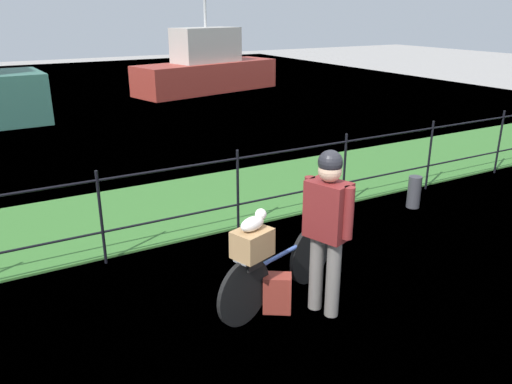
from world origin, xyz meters
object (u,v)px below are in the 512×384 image
terrier_dog (254,222)px  cyclist_person (327,220)px  backpack_on_paving (277,293)px  mooring_bollard (414,192)px  wooden_crate (252,243)px  moored_boat_near (207,69)px  bicycle_main (278,271)px

terrier_dog → cyclist_person: size_ratio=0.19×
backpack_on_paving → mooring_bollard: bearing=55.9°
wooden_crate → mooring_bollard: (3.61, 1.37, -0.57)m
wooden_crate → cyclist_person: (0.68, -0.25, 0.19)m
backpack_on_paving → mooring_bollard: 3.61m
moored_boat_near → terrier_dog: bearing=-112.8°
backpack_on_paving → mooring_bollard: (3.33, 1.38, 0.05)m
wooden_crate → terrier_dog: 0.21m
terrier_dog → backpack_on_paving: 0.86m
terrier_dog → cyclist_person: cyclist_person is taller
wooden_crate → cyclist_person: 0.75m
bicycle_main → backpack_on_paving: bicycle_main is taller
terrier_dog → backpack_on_paving: terrier_dog is taller
wooden_crate → backpack_on_paving: wooden_crate is taller
bicycle_main → backpack_on_paving: (-0.10, -0.14, -0.16)m
cyclist_person → bicycle_main: bearing=129.0°
moored_boat_near → wooden_crate: bearing=-112.9°
wooden_crate → mooring_bollard: 3.90m
bicycle_main → backpack_on_paving: bearing=-125.6°
wooden_crate → terrier_dog: bearing=18.5°
terrier_dog → cyclist_person: (0.65, -0.26, -0.02)m
mooring_bollard → moored_boat_near: bearing=80.1°
cyclist_person → moored_boat_near: bearing=69.9°
mooring_bollard → moored_boat_near: (2.14, 12.24, 0.57)m
mooring_bollard → backpack_on_paving: bearing=-157.4°
wooden_crate → terrier_dog: terrier_dog is taller
bicycle_main → mooring_bollard: 3.47m
moored_boat_near → bicycle_main: bearing=-111.7°
bicycle_main → terrier_dog: bearing=-161.5°
wooden_crate → cyclist_person: size_ratio=0.21×
bicycle_main → moored_boat_near: bearing=68.3°
cyclist_person → mooring_bollard: size_ratio=3.40×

